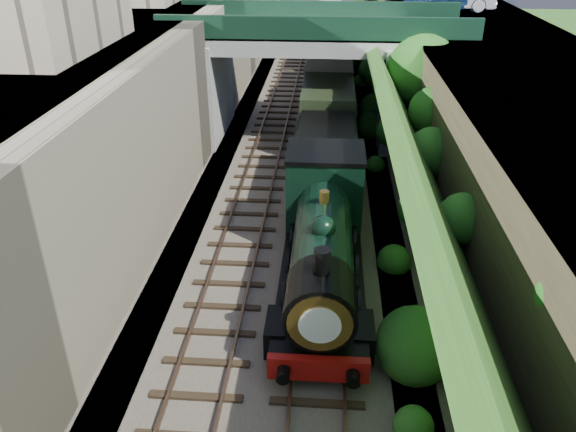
{
  "coord_description": "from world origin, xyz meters",
  "views": [
    {
      "loc": [
        1.22,
        -7.35,
        11.41
      ],
      "look_at": [
        0.0,
        9.29,
        2.56
      ],
      "focal_mm": 35.0,
      "sensor_mm": 36.0,
      "label": 1
    }
  ],
  "objects_px": {
    "tree": "(425,74)",
    "tender": "(326,165)",
    "road_bridge": "(324,69)",
    "locomotive": "(323,242)"
  },
  "relations": [
    {
      "from": "tree",
      "to": "tender",
      "type": "distance_m",
      "value": 7.25
    },
    {
      "from": "road_bridge",
      "to": "tree",
      "type": "bearing_deg",
      "value": -33.31
    },
    {
      "from": "tree",
      "to": "tender",
      "type": "relative_size",
      "value": 1.1
    },
    {
      "from": "locomotive",
      "to": "tender",
      "type": "bearing_deg",
      "value": 90.0
    },
    {
      "from": "road_bridge",
      "to": "tender",
      "type": "bearing_deg",
      "value": -88.14
    },
    {
      "from": "locomotive",
      "to": "road_bridge",
      "type": "bearing_deg",
      "value": 90.96
    },
    {
      "from": "road_bridge",
      "to": "tender",
      "type": "xyz_separation_m",
      "value": [
        0.26,
        -7.87,
        -2.46
      ]
    },
    {
      "from": "road_bridge",
      "to": "locomotive",
      "type": "xyz_separation_m",
      "value": [
        0.26,
        -15.23,
        -2.18
      ]
    },
    {
      "from": "road_bridge",
      "to": "locomotive",
      "type": "distance_m",
      "value": 15.39
    },
    {
      "from": "tender",
      "to": "road_bridge",
      "type": "bearing_deg",
      "value": 91.86
    }
  ]
}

